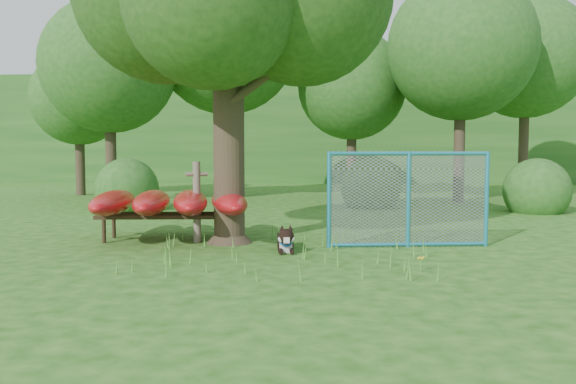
{
  "coord_description": "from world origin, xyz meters",
  "views": [
    {
      "loc": [
        1.04,
        -8.02,
        1.65
      ],
      "look_at": [
        0.2,
        1.2,
        1.0
      ],
      "focal_mm": 35.0,
      "sensor_mm": 36.0,
      "label": 1
    }
  ],
  "objects": [
    {
      "name": "kayak_rack",
      "position": [
        -2.1,
        2.24,
        0.72
      ],
      "size": [
        3.4,
        3.02,
        0.94
      ],
      "rotation": [
        0.0,
        0.0,
        0.11
      ],
      "color": "black",
      "rests_on": "ground"
    },
    {
      "name": "bg_tree_e",
      "position": [
        8.0,
        14.0,
        5.23
      ],
      "size": [
        4.6,
        4.6,
        7.55
      ],
      "color": "#32271B",
      "rests_on": "ground"
    },
    {
      "name": "bg_tree_d",
      "position": [
        5.0,
        11.0,
        5.08
      ],
      "size": [
        4.8,
        4.8,
        7.5
      ],
      "color": "#32271B",
      "rests_on": "ground"
    },
    {
      "name": "bg_tree_b",
      "position": [
        -3.0,
        12.0,
        5.61
      ],
      "size": [
        5.2,
        5.2,
        8.22
      ],
      "color": "#32271B",
      "rests_on": "ground"
    },
    {
      "name": "bg_tree_a",
      "position": [
        -6.5,
        10.0,
        4.48
      ],
      "size": [
        4.4,
        4.4,
        6.7
      ],
      "color": "#32271B",
      "rests_on": "ground"
    },
    {
      "name": "wooded_hillside",
      "position": [
        0.0,
        28.0,
        3.0
      ],
      "size": [
        80.0,
        12.0,
        6.0
      ],
      "primitive_type": "cube",
      "color": "#22541B",
      "rests_on": "ground"
    },
    {
      "name": "shrub_right",
      "position": [
        6.5,
        8.0,
        0.0
      ],
      "size": [
        1.8,
        1.8,
        1.8
      ],
      "primitive_type": "sphere",
      "color": "#22541B",
      "rests_on": "ground"
    },
    {
      "name": "shrub_mid",
      "position": [
        2.0,
        9.0,
        0.0
      ],
      "size": [
        1.8,
        1.8,
        1.8
      ],
      "primitive_type": "sphere",
      "color": "#22541B",
      "rests_on": "ground"
    },
    {
      "name": "wooden_post",
      "position": [
        -1.56,
        2.05,
        0.79
      ],
      "size": [
        0.4,
        0.24,
        1.49
      ],
      "rotation": [
        0.0,
        0.0,
        0.43
      ],
      "color": "brown",
      "rests_on": "ground"
    },
    {
      "name": "ground",
      "position": [
        0.0,
        0.0,
        0.0
      ],
      "size": [
        80.0,
        80.0,
        0.0
      ],
      "primitive_type": "plane",
      "color": "#1D4F0F",
      "rests_on": "ground"
    },
    {
      "name": "bg_tree_c",
      "position": [
        1.5,
        13.0,
        4.11
      ],
      "size": [
        4.0,
        4.0,
        6.12
      ],
      "color": "#32271B",
      "rests_on": "ground"
    },
    {
      "name": "husky_dog",
      "position": [
        0.15,
        1.27,
        0.17
      ],
      "size": [
        0.37,
        1.1,
        0.49
      ],
      "rotation": [
        0.0,
        0.0,
        0.14
      ],
      "color": "black",
      "rests_on": "ground"
    },
    {
      "name": "shrub_left",
      "position": [
        -5.0,
        7.5,
        0.0
      ],
      "size": [
        1.8,
        1.8,
        1.8
      ],
      "primitive_type": "sphere",
      "color": "#22541B",
      "rests_on": "ground"
    },
    {
      "name": "bg_tree_f",
      "position": [
        -9.0,
        13.0,
        3.73
      ],
      "size": [
        3.6,
        3.6,
        5.55
      ],
      "color": "#32271B",
      "rests_on": "ground"
    },
    {
      "name": "fence_section",
      "position": [
        2.25,
        1.86,
        0.84
      ],
      "size": [
        2.84,
        0.5,
        2.79
      ],
      "rotation": [
        0.0,
        0.0,
        0.15
      ],
      "color": "teal",
      "rests_on": "ground"
    },
    {
      "name": "wildflower_clump",
      "position": [
        2.18,
        -0.21,
        0.17
      ],
      "size": [
        0.1,
        0.1,
        0.22
      ],
      "rotation": [
        0.0,
        0.0,
        -0.12
      ],
      "color": "#529831",
      "rests_on": "ground"
    }
  ]
}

